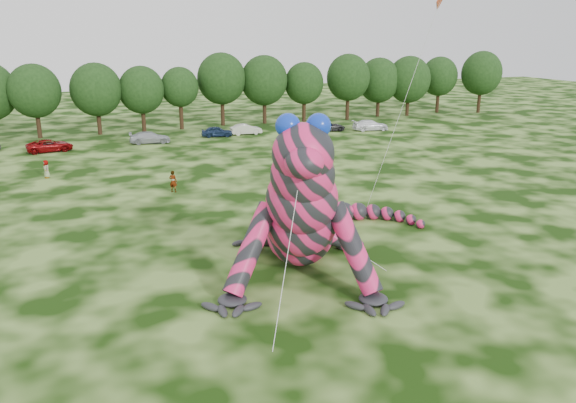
# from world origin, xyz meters

# --- Properties ---
(ground) EXTENTS (240.00, 240.00, 0.00)m
(ground) POSITION_xyz_m (0.00, 0.00, 0.00)
(ground) COLOR #16330A
(ground) RESTS_ON ground
(inflatable_gecko) EXTENTS (21.42, 23.22, 9.47)m
(inflatable_gecko) POSITION_xyz_m (-0.97, 6.97, 4.74)
(inflatable_gecko) COLOR #E22366
(inflatable_gecko) RESTS_ON ground
(flying_kite) EXTENTS (3.15, 4.81, 16.14)m
(flying_kite) POSITION_xyz_m (9.06, 9.24, 14.10)
(flying_kite) COLOR #BE3817
(flying_kite) RESTS_ON ground
(tree_6) EXTENTS (6.52, 5.86, 9.49)m
(tree_6) POSITION_xyz_m (-17.56, 56.68, 4.75)
(tree_6) COLOR black
(tree_6) RESTS_ON ground
(tree_7) EXTENTS (6.68, 6.01, 9.48)m
(tree_7) POSITION_xyz_m (-10.08, 56.80, 4.74)
(tree_7) COLOR black
(tree_7) RESTS_ON ground
(tree_8) EXTENTS (6.14, 5.53, 8.94)m
(tree_8) POSITION_xyz_m (-4.22, 56.99, 4.47)
(tree_8) COLOR black
(tree_8) RESTS_ON ground
(tree_9) EXTENTS (5.27, 4.74, 8.68)m
(tree_9) POSITION_xyz_m (1.06, 57.35, 4.34)
(tree_9) COLOR black
(tree_9) RESTS_ON ground
(tree_10) EXTENTS (7.09, 6.38, 10.50)m
(tree_10) POSITION_xyz_m (7.40, 58.58, 5.25)
(tree_10) COLOR black
(tree_10) RESTS_ON ground
(tree_11) EXTENTS (7.01, 6.31, 10.07)m
(tree_11) POSITION_xyz_m (13.79, 58.20, 5.03)
(tree_11) COLOR black
(tree_11) RESTS_ON ground
(tree_12) EXTENTS (5.99, 5.39, 8.97)m
(tree_12) POSITION_xyz_m (20.01, 57.74, 4.49)
(tree_12) COLOR black
(tree_12) RESTS_ON ground
(tree_13) EXTENTS (6.83, 6.15, 10.13)m
(tree_13) POSITION_xyz_m (27.13, 57.13, 5.06)
(tree_13) COLOR black
(tree_13) RESTS_ON ground
(tree_14) EXTENTS (6.82, 6.14, 9.40)m
(tree_14) POSITION_xyz_m (33.46, 58.72, 4.70)
(tree_14) COLOR black
(tree_14) RESTS_ON ground
(tree_15) EXTENTS (7.17, 6.45, 9.63)m
(tree_15) POSITION_xyz_m (38.47, 57.77, 4.82)
(tree_15) COLOR black
(tree_15) RESTS_ON ground
(tree_16) EXTENTS (6.26, 5.63, 9.37)m
(tree_16) POSITION_xyz_m (45.45, 59.37, 4.69)
(tree_16) COLOR black
(tree_16) RESTS_ON ground
(tree_17) EXTENTS (6.98, 6.28, 10.30)m
(tree_17) POSITION_xyz_m (51.95, 56.66, 5.15)
(tree_17) COLOR black
(tree_17) RESTS_ON ground
(car_2) EXTENTS (5.40, 3.16, 1.41)m
(car_2) POSITION_xyz_m (-16.07, 46.82, 0.71)
(car_2) COLOR maroon
(car_2) RESTS_ON ground
(car_3) EXTENTS (5.09, 2.42, 1.43)m
(car_3) POSITION_xyz_m (-4.60, 47.97, 0.72)
(car_3) COLOR #A2A7AB
(car_3) RESTS_ON ground
(car_4) EXTENTS (4.27, 2.25, 1.38)m
(car_4) POSITION_xyz_m (4.28, 49.53, 0.69)
(car_4) COLOR #172847
(car_4) RESTS_ON ground
(car_5) EXTENTS (4.24, 1.49, 1.39)m
(car_5) POSITION_xyz_m (8.35, 49.82, 0.70)
(car_5) COLOR beige
(car_5) RESTS_ON ground
(car_6) EXTENTS (4.68, 2.43, 1.26)m
(car_6) POSITION_xyz_m (20.02, 48.40, 0.63)
(car_6) COLOR #2A2A2D
(car_6) RESTS_ON ground
(car_7) EXTENTS (5.29, 2.67, 1.47)m
(car_7) POSITION_xyz_m (25.65, 46.81, 0.74)
(car_7) COLOR white
(car_7) RESTS_ON ground
(spectator_3) EXTENTS (1.16, 0.79, 1.83)m
(spectator_3) POSITION_xyz_m (11.15, 33.29, 0.91)
(spectator_3) COLOR gray
(spectator_3) RESTS_ON ground
(spectator_2) EXTENTS (1.35, 1.18, 1.81)m
(spectator_2) POSITION_xyz_m (10.98, 31.92, 0.90)
(spectator_2) COLOR gray
(spectator_2) RESTS_ON ground
(spectator_0) EXTENTS (0.82, 0.78, 1.89)m
(spectator_0) POSITION_xyz_m (-5.63, 24.52, 0.95)
(spectator_0) COLOR gray
(spectator_0) RESTS_ON ground
(spectator_4) EXTENTS (0.75, 0.95, 1.70)m
(spectator_4) POSITION_xyz_m (-15.99, 33.74, 0.85)
(spectator_4) COLOR gray
(spectator_4) RESTS_ON ground
(spectator_5) EXTENTS (1.28, 1.49, 1.62)m
(spectator_5) POSITION_xyz_m (2.75, 18.45, 0.81)
(spectator_5) COLOR gray
(spectator_5) RESTS_ON ground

